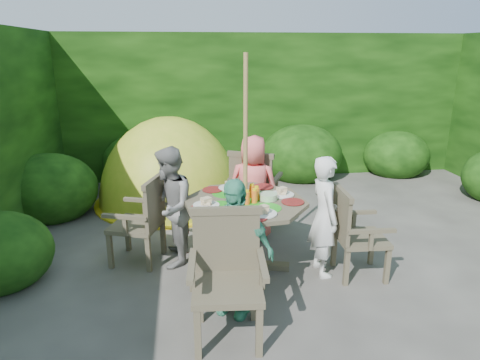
{
  "coord_description": "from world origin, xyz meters",
  "views": [
    {
      "loc": [
        -1.49,
        -3.87,
        2.22
      ],
      "look_at": [
        -0.89,
        0.58,
        0.85
      ],
      "focal_mm": 32.0,
      "sensor_mm": 36.0,
      "label": 1
    }
  ],
  "objects": [
    {
      "name": "ground",
      "position": [
        0.0,
        0.0,
        0.0
      ],
      "size": [
        60.0,
        60.0,
        0.0
      ],
      "primitive_type": "plane",
      "color": "#413F3A",
      "rests_on": "ground"
    },
    {
      "name": "hedge_enclosure",
      "position": [
        0.0,
        1.33,
        1.25
      ],
      "size": [
        9.0,
        9.0,
        2.5
      ],
      "color": "black",
      "rests_on": "ground"
    },
    {
      "name": "patio_table",
      "position": [
        -0.88,
        0.18,
        0.63
      ],
      "size": [
        1.59,
        1.59,
        0.9
      ],
      "rotation": [
        0.0,
        0.0,
        -0.26
      ],
      "color": "#433C2C",
      "rests_on": "ground"
    },
    {
      "name": "parasol_pole",
      "position": [
        -0.89,
        0.18,
        1.1
      ],
      "size": [
        0.05,
        0.05,
        2.2
      ],
      "primitive_type": "cylinder",
      "rotation": [
        0.0,
        0.0,
        -0.26
      ],
      "color": "olive",
      "rests_on": "ground"
    },
    {
      "name": "garden_chair_right",
      "position": [
        0.18,
        -0.12,
        0.47
      ],
      "size": [
        0.5,
        0.55,
        0.89
      ],
      "rotation": [
        0.0,
        0.0,
        1.52
      ],
      "color": "#433C2C",
      "rests_on": "ground"
    },
    {
      "name": "garden_chair_left",
      "position": [
        -1.95,
        0.46,
        0.49
      ],
      "size": [
        0.64,
        0.68,
        0.92
      ],
      "rotation": [
        0.0,
        0.0,
        -1.89
      ],
      "color": "#433C2C",
      "rests_on": "ground"
    },
    {
      "name": "garden_chair_back",
      "position": [
        -0.62,
        1.24,
        0.53
      ],
      "size": [
        0.76,
        0.73,
        0.99
      ],
      "rotation": [
        0.0,
        0.0,
        2.7
      ],
      "color": "#433C2C",
      "rests_on": "ground"
    },
    {
      "name": "garden_chair_front",
      "position": [
        -1.18,
        -0.87,
        0.53
      ],
      "size": [
        0.63,
        0.57,
        0.99
      ],
      "rotation": [
        0.0,
        0.0,
        -0.08
      ],
      "color": "#433C2C",
      "rests_on": "ground"
    },
    {
      "name": "child_right",
      "position": [
        -0.11,
        -0.03,
        0.62
      ],
      "size": [
        0.32,
        0.47,
        1.24
      ],
      "primitive_type": "imported",
      "rotation": [
        0.0,
        0.0,
        1.62
      ],
      "color": "white",
      "rests_on": "ground"
    },
    {
      "name": "child_left",
      "position": [
        -1.66,
        0.39,
        0.64
      ],
      "size": [
        0.53,
        0.66,
        1.28
      ],
      "primitive_type": "imported",
      "rotation": [
        0.0,
        0.0,
        -1.64
      ],
      "color": "gray",
      "rests_on": "ground"
    },
    {
      "name": "child_back",
      "position": [
        -0.68,
        0.95,
        0.63
      ],
      "size": [
        0.72,
        0.58,
        1.27
      ],
      "primitive_type": "imported",
      "rotation": [
        0.0,
        0.0,
        2.81
      ],
      "color": "#FC6B68",
      "rests_on": "ground"
    },
    {
      "name": "child_front",
      "position": [
        -1.09,
        -0.59,
        0.61
      ],
      "size": [
        0.76,
        0.66,
        1.23
      ],
      "primitive_type": "imported",
      "rotation": [
        0.0,
        0.0,
        -0.61
      ],
      "color": "#4BAF89",
      "rests_on": "ground"
    },
    {
      "name": "dome_tent",
      "position": [
        -1.71,
        2.39,
        0.0
      ],
      "size": [
        2.26,
        2.26,
        2.58
      ],
      "rotation": [
        0.0,
        0.0,
        -0.03
      ],
      "color": "#A4BD24",
      "rests_on": "ground"
    }
  ]
}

